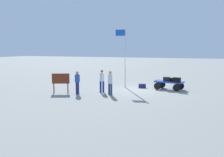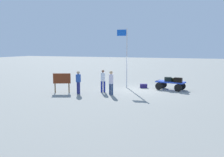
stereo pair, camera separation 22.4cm
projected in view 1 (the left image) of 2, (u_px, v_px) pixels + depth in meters
name	position (u px, v px, depth m)	size (l,w,h in m)	color
ground_plane	(138.00, 90.00, 19.47)	(120.00, 120.00, 0.00)	gray
luggage_cart	(169.00, 84.00, 19.55)	(2.31, 1.48, 0.66)	#203EBB
suitcase_dark	(167.00, 79.00, 19.46)	(0.57, 0.43, 0.33)	black
suitcase_maroon	(177.00, 80.00, 18.91)	(0.62, 0.39, 0.36)	black
suitcase_navy	(173.00, 80.00, 19.34)	(0.57, 0.43, 0.27)	black
suitcase_grey	(142.00, 86.00, 20.43)	(0.66, 0.49, 0.33)	navy
worker_lead	(102.00, 80.00, 18.29)	(0.42, 0.42, 1.65)	navy
worker_trailing	(77.00, 81.00, 17.62)	(0.48, 0.48, 1.62)	navy
worker_supervisor	(110.00, 81.00, 17.32)	(0.39, 0.39, 1.67)	navy
flagpole	(124.00, 53.00, 20.33)	(0.88, 0.15, 4.80)	silver
signboard	(61.00, 80.00, 18.07)	(1.18, 0.54, 1.41)	#4C3319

